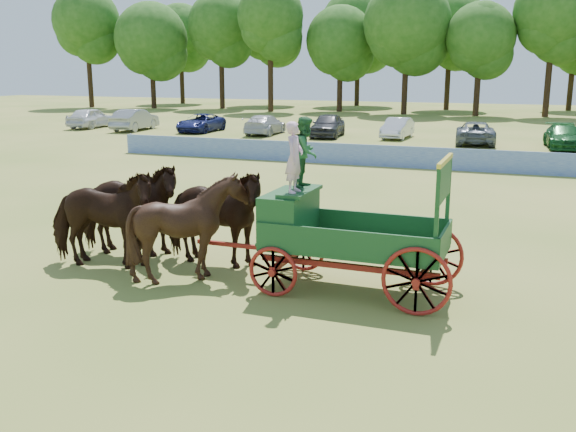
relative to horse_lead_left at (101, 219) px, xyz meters
The scene contains 9 objects.
ground 2.24m from the horse_lead_left, 19.32° to the left, with size 160.00×160.00×0.00m, color #A19148.
horse_lead_left is the anchor object (origin of this frame).
horse_lead_right 1.10m from the horse_lead_left, 90.00° to the left, with size 1.32×2.89×2.44m, color black.
horse_wheel_left 2.40m from the horse_lead_left, ahead, with size 1.98×2.22×2.45m, color black.
horse_wheel_right 2.64m from the horse_lead_left, 24.62° to the left, with size 1.32×2.89×2.44m, color black.
farm_dray 5.41m from the horse_lead_left, ahead, with size 5.99×2.00×3.70m.
sponsor_banner 18.65m from the horse_lead_left, 87.62° to the left, with size 26.00×0.08×1.05m, color #1F42A8.
parked_cars 30.82m from the horse_lead_left, 96.14° to the left, with size 46.84×6.65×1.65m.
treeline 61.25m from the horse_lead_left, 91.37° to the left, with size 91.80×23.95×14.60m.
Camera 1 is at (7.74, -12.91, 4.72)m, focal length 40.00 mm.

